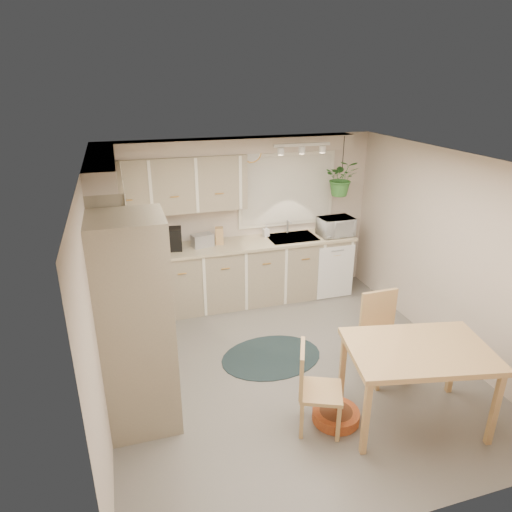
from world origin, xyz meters
name	(u,v)px	position (x,y,z in m)	size (l,w,h in m)	color
floor	(290,367)	(0.00, 0.00, 0.00)	(4.20, 4.20, 0.00)	#656059
ceiling	(297,162)	(0.00, 0.00, 2.40)	(4.20, 4.20, 0.00)	silver
wall_back	(241,219)	(0.00, 2.10, 1.20)	(4.00, 0.04, 2.40)	#C3B2A1
wall_front	(408,396)	(0.00, -2.10, 1.20)	(4.00, 0.04, 2.40)	#C3B2A1
wall_left	(98,299)	(-2.00, 0.00, 1.20)	(0.04, 4.20, 2.40)	#C3B2A1
wall_right	(449,254)	(2.00, 0.00, 1.20)	(0.04, 4.20, 2.40)	#C3B2A1
base_cab_left	(133,319)	(-1.70, 0.88, 0.45)	(0.60, 1.85, 0.90)	gray
base_cab_back	(234,275)	(-0.20, 1.80, 0.45)	(3.60, 0.60, 0.90)	gray
counter_left	(130,284)	(-1.69, 0.88, 0.92)	(0.64, 1.89, 0.04)	tan
counter_back	(234,245)	(-0.20, 1.79, 0.92)	(3.64, 0.64, 0.04)	tan
oven_stack	(136,326)	(-1.68, -0.38, 1.05)	(0.65, 0.65, 2.10)	gray
wall_oven_face	(172,321)	(-1.35, -0.38, 1.05)	(0.02, 0.56, 0.58)	silver
upper_cab_left	(108,207)	(-1.82, 1.00, 1.83)	(0.35, 2.00, 0.75)	gray
upper_cab_back	(172,184)	(-1.00, 1.93, 1.83)	(2.00, 0.35, 0.75)	gray
soffit_left	(101,164)	(-1.85, 1.00, 2.30)	(0.30, 2.00, 0.20)	#C3B2A1
soffit_back	(229,146)	(-0.20, 1.95, 2.30)	(3.60, 0.30, 0.20)	#C3B2A1
cooktop	(133,304)	(-1.68, 0.30, 0.94)	(0.52, 0.58, 0.02)	silver
range_hood	(127,264)	(-1.70, 0.30, 1.40)	(0.40, 0.60, 0.14)	silver
window_blinds	(287,190)	(0.70, 2.07, 1.60)	(1.40, 0.02, 1.00)	silver
window_frame	(287,190)	(0.70, 2.08, 1.60)	(1.50, 0.02, 1.10)	silver
sink	(292,240)	(0.70, 1.80, 0.90)	(0.70, 0.48, 0.10)	#A2A4A9
dishwasher_front	(336,272)	(1.30, 1.49, 0.42)	(0.58, 0.01, 0.83)	silver
track_light_bar	(302,145)	(0.70, 1.55, 2.33)	(0.80, 0.04, 0.04)	silver
wall_clock	(251,152)	(0.15, 2.07, 2.18)	(0.30, 0.30, 0.03)	gold
dining_table	(414,385)	(0.82, -1.15, 0.41)	(1.31, 0.88, 0.83)	tan
chair_left	(321,389)	(-0.08, -0.99, 0.44)	(0.41, 0.41, 0.88)	tan
chair_back	(386,339)	(0.94, -0.47, 0.49)	(0.46, 0.46, 0.98)	tan
braided_rug	(271,357)	(-0.14, 0.26, 0.01)	(1.23, 0.92, 0.01)	black
pet_bed	(336,415)	(0.12, -0.95, 0.05)	(0.47, 0.47, 0.11)	#B55B24
microwave	(336,225)	(1.36, 1.70, 1.11)	(0.50, 0.28, 0.34)	silver
soap_bottle	(266,234)	(0.34, 1.95, 0.98)	(0.08, 0.18, 0.08)	silver
hanging_plant	(341,182)	(1.40, 1.70, 1.75)	(0.47, 0.52, 0.41)	#326E2C
coffee_maker	(175,239)	(-1.03, 1.80, 1.10)	(0.18, 0.22, 0.31)	black
toaster	(202,240)	(-0.65, 1.82, 1.03)	(0.29, 0.17, 0.18)	#A2A4A9
knife_block	(219,236)	(-0.40, 1.85, 1.06)	(0.11, 0.11, 0.24)	tan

